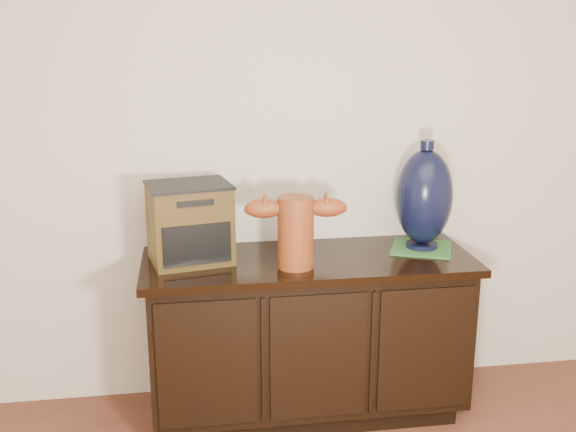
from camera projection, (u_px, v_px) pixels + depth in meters
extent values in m
plane|color=beige|center=(299.00, 126.00, 3.09)|extent=(4.50, 0.00, 4.50)
cube|color=black|center=(307.00, 401.00, 3.17)|extent=(1.29, 0.45, 0.08)
cube|color=black|center=(308.00, 331.00, 3.07)|extent=(1.40, 0.50, 0.64)
cube|color=black|center=(308.00, 261.00, 2.98)|extent=(1.46, 0.56, 0.03)
cube|color=black|center=(207.00, 365.00, 2.76)|extent=(0.41, 0.01, 0.56)
cube|color=black|center=(319.00, 357.00, 2.83)|extent=(0.41, 0.01, 0.56)
cube|color=black|center=(425.00, 349.00, 2.90)|extent=(0.41, 0.01, 0.56)
cylinder|color=brown|center=(296.00, 233.00, 2.82)|extent=(0.16, 0.16, 0.31)
cylinder|color=#441C0D|center=(296.00, 258.00, 2.85)|extent=(0.17, 0.17, 0.03)
cylinder|color=#441C0D|center=(296.00, 209.00, 2.79)|extent=(0.17, 0.17, 0.03)
ellipsoid|color=brown|center=(264.00, 208.00, 2.78)|extent=(0.17, 0.09, 0.08)
ellipsoid|color=brown|center=(327.00, 207.00, 2.80)|extent=(0.17, 0.09, 0.08)
cube|color=#433010|center=(190.00, 224.00, 2.89)|extent=(0.38, 0.33, 0.33)
cube|color=black|center=(197.00, 245.00, 2.78)|extent=(0.28, 0.07, 0.17)
cube|color=black|center=(188.00, 185.00, 2.85)|extent=(0.39, 0.34, 0.01)
cube|color=#31672E|center=(421.00, 248.00, 3.10)|extent=(0.35, 0.35, 0.01)
cylinder|color=black|center=(422.00, 245.00, 3.10)|extent=(0.14, 0.14, 0.02)
ellipsoid|color=black|center=(424.00, 197.00, 3.04)|extent=(0.33, 0.33, 0.43)
cylinder|color=black|center=(427.00, 145.00, 2.97)|extent=(0.06, 0.06, 0.04)
cylinder|color=#5B140F|center=(298.00, 237.00, 3.01)|extent=(0.06, 0.06, 0.15)
cylinder|color=silver|center=(298.00, 218.00, 2.99)|extent=(0.06, 0.06, 0.03)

